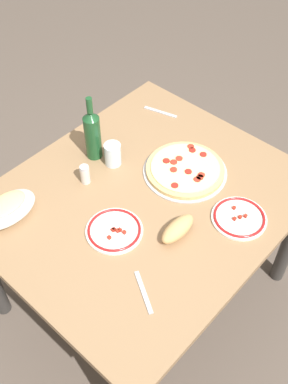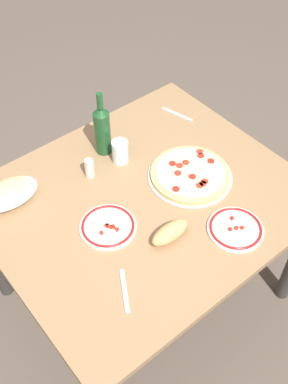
{
  "view_description": "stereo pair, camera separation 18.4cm",
  "coord_description": "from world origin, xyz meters",
  "views": [
    {
      "loc": [
        0.91,
        0.83,
        2.16
      ],
      "look_at": [
        0.0,
        0.0,
        0.78
      ],
      "focal_mm": 43.26,
      "sensor_mm": 36.0,
      "label": 1
    },
    {
      "loc": [
        0.78,
        0.96,
        2.16
      ],
      "look_at": [
        0.0,
        0.0,
        0.78
      ],
      "focal_mm": 43.26,
      "sensor_mm": 36.0,
      "label": 2
    }
  ],
  "objects": [
    {
      "name": "wine_bottle",
      "position": [
        -0.04,
        -0.33,
        0.88
      ],
      "size": [
        0.07,
        0.07,
        0.31
      ],
      "color": "#194723",
      "rests_on": "dining_table"
    },
    {
      "name": "dining_table",
      "position": [
        0.0,
        0.0,
        0.64
      ],
      "size": [
        1.22,
        1.05,
        0.75
      ],
      "color": "#93704C",
      "rests_on": "ground"
    },
    {
      "name": "pepperoni_pizza",
      "position": [
        -0.22,
        0.03,
        0.77
      ],
      "size": [
        0.36,
        0.36,
        0.03
      ],
      "color": "#B7B7BC",
      "rests_on": "dining_table"
    },
    {
      "name": "side_plate_far",
      "position": [
        -0.16,
        0.35,
        0.76
      ],
      "size": [
        0.22,
        0.22,
        0.02
      ],
      "color": "white",
      "rests_on": "dining_table"
    },
    {
      "name": "water_glass",
      "position": [
        -0.06,
        -0.23,
        0.8
      ],
      "size": [
        0.07,
        0.07,
        0.1
      ],
      "primitive_type": "cylinder",
      "color": "silver",
      "rests_on": "dining_table"
    },
    {
      "name": "bread_loaf",
      "position": [
        0.05,
        0.22,
        0.78
      ],
      "size": [
        0.17,
        0.07,
        0.06
      ],
      "primitive_type": "ellipsoid",
      "color": "tan",
      "rests_on": "dining_table"
    },
    {
      "name": "spice_shaker",
      "position": [
        0.1,
        -0.24,
        0.8
      ],
      "size": [
        0.04,
        0.04,
        0.09
      ],
      "color": "silver",
      "rests_on": "dining_table"
    },
    {
      "name": "side_plate_near",
      "position": [
        0.21,
        0.03,
        0.76
      ],
      "size": [
        0.22,
        0.22,
        0.02
      ],
      "color": "white",
      "rests_on": "dining_table"
    },
    {
      "name": "fork_left",
      "position": [
        -0.46,
        -0.31,
        0.75
      ],
      "size": [
        0.06,
        0.17,
        0.0
      ],
      "primitive_type": "cube",
      "rotation": [
        0.0,
        0.0,
        1.84
      ],
      "color": "#B7B7BC",
      "rests_on": "dining_table"
    },
    {
      "name": "ground_plane",
      "position": [
        0.0,
        0.0,
        0.0
      ],
      "size": [
        8.0,
        8.0,
        0.0
      ],
      "primitive_type": "plane",
      "color": "brown",
      "rests_on": "ground"
    },
    {
      "name": "fork_right",
      "position": [
        0.32,
        0.29,
        0.75
      ],
      "size": [
        0.1,
        0.15,
        0.0
      ],
      "primitive_type": "cube",
      "rotation": [
        0.0,
        0.0,
        4.18
      ],
      "color": "#B7B7BC",
      "rests_on": "dining_table"
    },
    {
      "name": "baked_pasta_dish",
      "position": [
        0.42,
        -0.33,
        0.79
      ],
      "size": [
        0.24,
        0.15,
        0.08
      ],
      "color": "white",
      "rests_on": "dining_table"
    }
  ]
}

